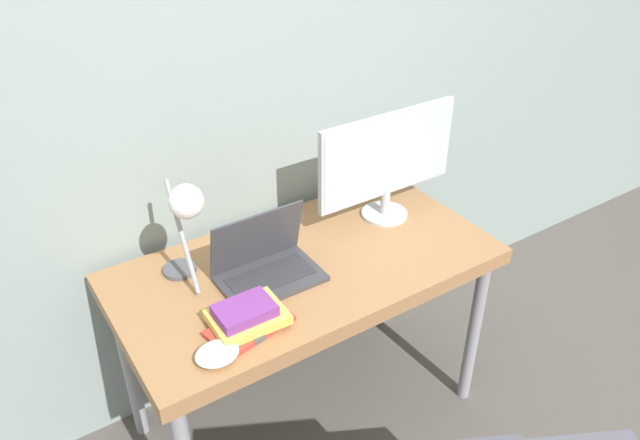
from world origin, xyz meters
name	(u,v)px	position (x,y,z in m)	size (l,w,h in m)	color
wall_back	(242,84)	(0.00, 0.76, 1.30)	(8.00, 0.05, 2.60)	gray
desk	(306,279)	(0.00, 0.35, 0.70)	(1.34, 0.69, 0.78)	#996B42
laptop	(266,265)	(-0.15, 0.35, 0.83)	(0.34, 0.22, 0.23)	#38383D
monitor	(387,160)	(0.42, 0.44, 1.02)	(0.60, 0.18, 0.43)	#B7B7BC
desk_lamp	(185,214)	(-0.39, 0.40, 1.08)	(0.11, 0.27, 0.41)	#4C4C51
book_stack	(247,317)	(-0.32, 0.16, 0.81)	(0.28, 0.20, 0.08)	#B2382D
tv_remote	(247,329)	(-0.34, 0.14, 0.79)	(0.06, 0.14, 0.02)	#4C4C51
game_controller	(217,354)	(-0.46, 0.09, 0.80)	(0.13, 0.11, 0.04)	white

